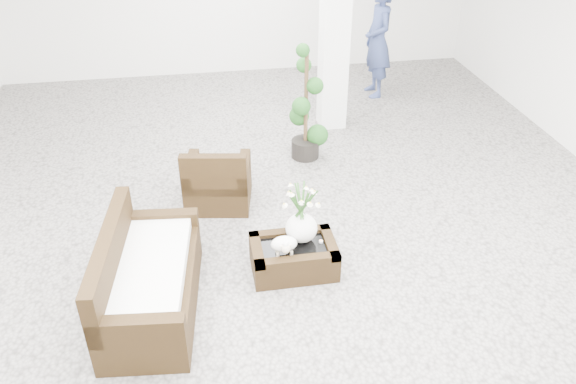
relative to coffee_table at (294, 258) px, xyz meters
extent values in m
plane|color=gray|center=(0.04, 0.70, -0.16)|extent=(11.00, 11.00, 0.00)
cube|color=white|center=(1.24, 3.50, 1.59)|extent=(0.40, 0.40, 3.50)
cube|color=#33220F|center=(0.00, 0.00, 0.00)|extent=(0.90, 0.60, 0.31)
ellipsoid|color=white|center=(-0.12, -0.10, 0.26)|extent=(0.28, 0.23, 0.21)
cylinder|color=white|center=(0.30, 0.02, 0.17)|extent=(0.04, 0.04, 0.03)
cube|color=#33220F|center=(-0.70, 1.49, 0.27)|extent=(0.91, 0.88, 0.84)
cube|color=#33220F|center=(-1.47, -0.35, 0.30)|extent=(0.99, 1.79, 0.91)
imported|color=navy|center=(2.30, 4.60, 0.82)|extent=(0.49, 0.73, 1.95)
camera|label=1|loc=(-0.87, -4.75, 3.89)|focal=35.72mm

